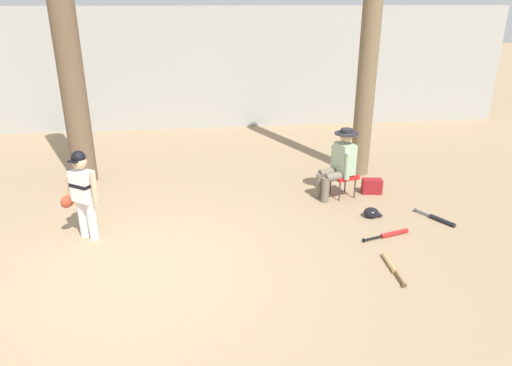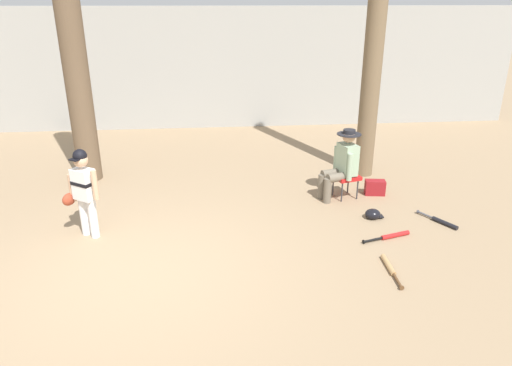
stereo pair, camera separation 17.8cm
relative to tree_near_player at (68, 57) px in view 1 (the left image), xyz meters
name	(u,v)px [view 1 (the left image)]	position (x,y,z in m)	size (l,w,h in m)	color
ground_plane	(142,275)	(1.39, -3.47, -2.27)	(60.00, 60.00, 0.00)	#937A5B
concrete_back_wall	(166,69)	(1.39, 3.77, -0.75)	(18.00, 0.36, 3.03)	#9E9E99
tree_near_player	(68,57)	(0.00, 0.00, 0.00)	(0.60, 0.60, 5.10)	brown
tree_behind_spectator	(371,33)	(5.25, -0.25, 0.37)	(0.48, 0.48, 5.75)	brown
young_ballplayer	(82,190)	(0.53, -2.37, -1.52)	(0.60, 0.38, 1.31)	white
folding_stool	(343,176)	(4.58, -1.35, -1.90)	(0.49, 0.49, 0.41)	red
seated_spectator	(339,162)	(4.49, -1.37, -1.62)	(0.68, 0.54, 1.20)	#6B6051
handbag_beside_stool	(372,186)	(5.13, -1.28, -2.14)	(0.34, 0.18, 0.26)	maroon
bat_black_composite	(439,219)	(5.77, -2.49, -2.23)	(0.40, 0.65, 0.07)	black
bat_wood_tan	(391,265)	(4.52, -3.67, -2.23)	(0.09, 0.74, 0.07)	tan
bat_red_barrel	(391,234)	(4.85, -2.86, -2.23)	(0.76, 0.28, 0.07)	red
batting_helmet_black	(371,213)	(4.79, -2.21, -2.19)	(0.29, 0.22, 0.16)	black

